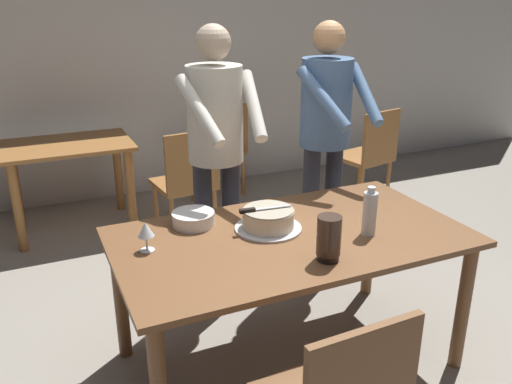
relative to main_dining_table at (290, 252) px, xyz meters
The scene contains 15 objects.
ground_plane 0.65m from the main_dining_table, ahead, with size 14.00×14.00×0.00m, color gray.
back_wall 3.05m from the main_dining_table, 90.00° to the left, with size 10.00×0.12×2.70m, color silver.
main_dining_table is the anchor object (origin of this frame).
cake_on_platter 0.20m from the main_dining_table, 127.20° to the left, with size 0.34×0.34×0.11m.
cake_knife 0.28m from the main_dining_table, 143.71° to the left, with size 0.27×0.05×0.02m.
plate_stack 0.53m from the main_dining_table, 142.86° to the left, with size 0.22×0.22×0.07m.
wine_glass_near 0.73m from the main_dining_table, behind, with size 0.08×0.08×0.14m.
water_bottle 0.44m from the main_dining_table, 23.96° to the right, with size 0.07×0.07×0.25m.
hurricane_lamp 0.37m from the main_dining_table, 85.01° to the right, with size 0.11×0.11×0.21m.
person_cutting_cake 0.82m from the main_dining_table, 100.67° to the left, with size 0.47×0.56×1.72m.
person_standing_beside 1.04m from the main_dining_table, 49.30° to the left, with size 0.47×0.56×1.72m.
background_table 2.42m from the main_dining_table, 110.19° to the left, with size 1.00×0.70×0.74m.
background_chair_0 2.57m from the main_dining_table, 77.24° to the left, with size 0.62×0.62×0.90m.
background_chair_1 2.46m from the main_dining_table, 45.25° to the left, with size 0.52×0.52×0.90m.
background_chair_3 1.73m from the main_dining_table, 90.41° to the left, with size 0.48×0.48×0.90m.
Camera 1 is at (-1.14, -2.12, 1.88)m, focal length 37.40 mm.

